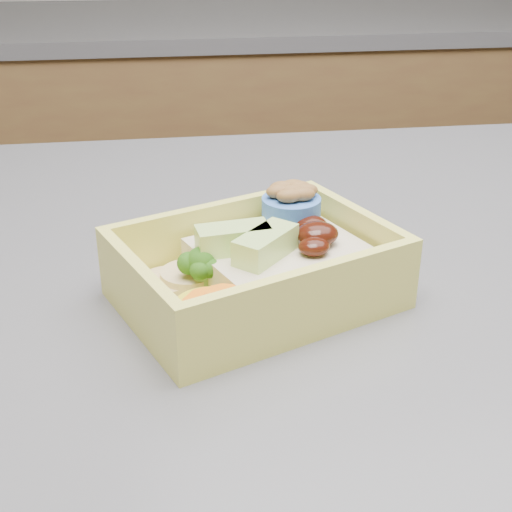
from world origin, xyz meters
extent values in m
cube|color=brown|center=(0.00, 1.20, 0.45)|extent=(3.20, 0.60, 0.90)
cube|color=#313236|center=(0.00, 1.20, 0.92)|extent=(3.20, 0.62, 0.03)
cube|color=#E9E460|center=(-0.19, -0.05, 0.92)|extent=(0.20, 0.18, 0.01)
cube|color=#E9E460|center=(-0.21, 0.00, 0.95)|extent=(0.16, 0.07, 0.04)
cube|color=#E9E460|center=(-0.17, -0.10, 0.95)|extent=(0.16, 0.07, 0.04)
cube|color=#E9E460|center=(-0.12, -0.02, 0.95)|extent=(0.05, 0.10, 0.04)
cube|color=#E9E460|center=(-0.26, -0.08, 0.95)|extent=(0.05, 0.10, 0.04)
cube|color=tan|center=(-0.17, -0.04, 0.94)|extent=(0.13, 0.12, 0.03)
ellipsoid|color=black|center=(-0.15, -0.04, 0.96)|extent=(0.03, 0.03, 0.02)
ellipsoid|color=black|center=(-0.15, -0.02, 0.96)|extent=(0.03, 0.03, 0.01)
ellipsoid|color=black|center=(-0.15, -0.05, 0.96)|extent=(0.03, 0.02, 0.01)
cube|color=#BEEA7A|center=(-0.19, -0.05, 0.96)|extent=(0.05, 0.05, 0.02)
cube|color=#BEEA7A|center=(-0.20, -0.04, 0.96)|extent=(0.05, 0.03, 0.02)
cylinder|color=#78A156|center=(-0.23, -0.05, 0.93)|extent=(0.01, 0.01, 0.01)
sphere|color=#2B5F15|center=(-0.23, -0.05, 0.95)|extent=(0.02, 0.02, 0.02)
sphere|color=#2B5F15|center=(-0.22, -0.04, 0.95)|extent=(0.01, 0.01, 0.01)
sphere|color=#2B5F15|center=(-0.23, -0.05, 0.95)|extent=(0.01, 0.01, 0.01)
sphere|color=#2B5F15|center=(-0.22, -0.05, 0.95)|extent=(0.01, 0.01, 0.01)
sphere|color=#2B5F15|center=(-0.23, -0.06, 0.95)|extent=(0.01, 0.01, 0.01)
sphere|color=#2B5F15|center=(-0.23, -0.04, 0.95)|extent=(0.01, 0.01, 0.01)
cylinder|color=gold|center=(-0.22, -0.09, 0.94)|extent=(0.04, 0.04, 0.02)
cylinder|color=orange|center=(-0.23, -0.09, 0.95)|extent=(0.02, 0.02, 0.00)
cylinder|color=orange|center=(-0.23, -0.10, 0.95)|extent=(0.02, 0.02, 0.00)
cylinder|color=orange|center=(-0.22, -0.09, 0.95)|extent=(0.02, 0.02, 0.00)
cylinder|color=tan|center=(-0.25, -0.04, 0.93)|extent=(0.04, 0.04, 0.01)
cylinder|color=tan|center=(-0.23, -0.04, 0.94)|extent=(0.04, 0.04, 0.01)
ellipsoid|color=silver|center=(-0.22, -0.02, 0.94)|extent=(0.02, 0.02, 0.02)
ellipsoid|color=silver|center=(-0.25, -0.08, 0.94)|extent=(0.02, 0.02, 0.02)
cylinder|color=#3D73D2|center=(-0.16, 0.00, 0.96)|extent=(0.04, 0.04, 0.02)
ellipsoid|color=brown|center=(-0.16, 0.00, 0.98)|extent=(0.02, 0.02, 0.01)
ellipsoid|color=brown|center=(-0.15, 0.00, 0.98)|extent=(0.02, 0.02, 0.01)
ellipsoid|color=brown|center=(-0.17, 0.00, 0.98)|extent=(0.02, 0.02, 0.01)
ellipsoid|color=brown|center=(-0.15, -0.01, 0.98)|extent=(0.02, 0.02, 0.01)
ellipsoid|color=brown|center=(-0.16, -0.01, 0.98)|extent=(0.02, 0.02, 0.01)
ellipsoid|color=brown|center=(-0.15, 0.00, 0.98)|extent=(0.02, 0.02, 0.01)
ellipsoid|color=brown|center=(-0.17, 0.01, 0.98)|extent=(0.02, 0.02, 0.01)
ellipsoid|color=brown|center=(-0.16, 0.01, 0.98)|extent=(0.02, 0.02, 0.01)
camera|label=1|loc=(-0.25, -0.45, 1.15)|focal=50.00mm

